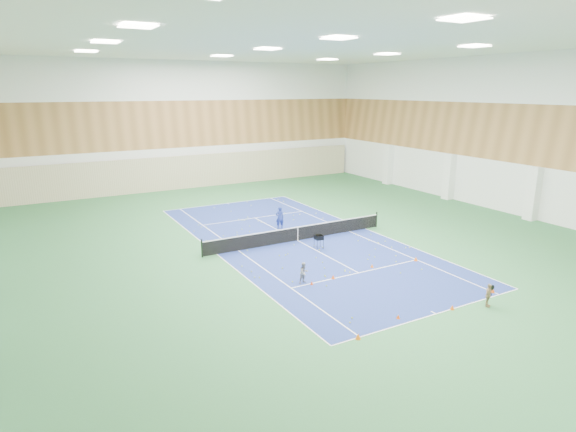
% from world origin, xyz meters
% --- Properties ---
extents(ground, '(40.00, 40.00, 0.00)m').
position_xyz_m(ground, '(0.00, 0.00, 0.00)').
color(ground, '#2C6839').
rests_on(ground, ground).
extents(room_shell, '(36.00, 40.00, 12.00)m').
position_xyz_m(room_shell, '(0.00, 0.00, 6.00)').
color(room_shell, white).
rests_on(room_shell, ground).
extents(wood_cladding, '(36.00, 40.00, 8.00)m').
position_xyz_m(wood_cladding, '(0.00, 0.00, 8.00)').
color(wood_cladding, '#A26F3C').
rests_on(wood_cladding, room_shell).
extents(ceiling_light_grid, '(21.40, 25.40, 0.06)m').
position_xyz_m(ceiling_light_grid, '(0.00, 0.00, 11.92)').
color(ceiling_light_grid, white).
rests_on(ceiling_light_grid, room_shell).
extents(court_surface, '(10.97, 23.77, 0.01)m').
position_xyz_m(court_surface, '(0.00, 0.00, 0.01)').
color(court_surface, navy).
rests_on(court_surface, ground).
extents(tennis_balls_scatter, '(10.57, 22.77, 0.07)m').
position_xyz_m(tennis_balls_scatter, '(0.00, 0.00, 0.05)').
color(tennis_balls_scatter, '#B2CE23').
rests_on(tennis_balls_scatter, ground).
extents(tennis_net, '(12.80, 0.10, 1.10)m').
position_xyz_m(tennis_net, '(0.00, 0.00, 0.55)').
color(tennis_net, black).
rests_on(tennis_net, ground).
extents(back_curtain, '(35.40, 0.16, 3.20)m').
position_xyz_m(back_curtain, '(0.00, 19.75, 1.60)').
color(back_curtain, '#C6B793').
rests_on(back_curtain, ground).
extents(coach, '(0.65, 0.51, 1.59)m').
position_xyz_m(coach, '(0.29, 2.97, 0.80)').
color(coach, navy).
rests_on(coach, ground).
extents(child_court, '(0.59, 0.50, 1.09)m').
position_xyz_m(child_court, '(-3.22, -6.13, 0.55)').
color(child_court, gray).
rests_on(child_court, ground).
extents(child_apron, '(0.69, 0.51, 1.09)m').
position_xyz_m(child_apron, '(2.56, -12.45, 0.55)').
color(child_apron, tan).
rests_on(child_apron, ground).
extents(ball_cart, '(0.55, 0.55, 0.86)m').
position_xyz_m(ball_cart, '(0.34, -1.95, 0.43)').
color(ball_cart, black).
rests_on(ball_cart, ground).
extents(cone_svc_a, '(0.17, 0.17, 0.19)m').
position_xyz_m(cone_svc_a, '(-2.99, -6.51, 0.09)').
color(cone_svc_a, red).
rests_on(cone_svc_a, ground).
extents(cone_svc_b, '(0.20, 0.20, 0.22)m').
position_xyz_m(cone_svc_b, '(-1.64, -6.40, 0.11)').
color(cone_svc_b, '#FF520D').
rests_on(cone_svc_b, ground).
extents(cone_svc_c, '(0.18, 0.18, 0.20)m').
position_xyz_m(cone_svc_c, '(1.14, -6.09, 0.10)').
color(cone_svc_c, orange).
rests_on(cone_svc_c, ground).
extents(cone_svc_d, '(0.23, 0.23, 0.25)m').
position_xyz_m(cone_svc_d, '(3.96, -6.49, 0.12)').
color(cone_svc_d, '#DA530B').
rests_on(cone_svc_d, ground).
extents(cone_base_a, '(0.22, 0.22, 0.24)m').
position_xyz_m(cone_base_a, '(-4.26, -11.95, 0.12)').
color(cone_base_a, orange).
rests_on(cone_base_a, ground).
extents(cone_base_b, '(0.18, 0.18, 0.20)m').
position_xyz_m(cone_base_b, '(-1.73, -11.41, 0.10)').
color(cone_base_b, '#F5520C').
rests_on(cone_base_b, ground).
extents(cone_base_c, '(0.20, 0.20, 0.22)m').
position_xyz_m(cone_base_c, '(0.95, -11.90, 0.11)').
color(cone_base_c, '#D8520B').
rests_on(cone_base_c, ground).
extents(cone_base_d, '(0.21, 0.21, 0.23)m').
position_xyz_m(cone_base_d, '(4.07, -11.54, 0.12)').
color(cone_base_d, '#E54E0C').
rests_on(cone_base_d, ground).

